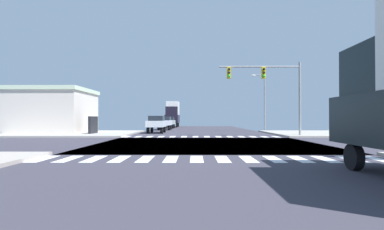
% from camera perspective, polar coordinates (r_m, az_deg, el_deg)
% --- Properties ---
extents(ground, '(90.00, 90.00, 0.05)m').
position_cam_1_polar(ground, '(19.14, 2.99, -5.48)').
color(ground, '#36333F').
extents(sidewalk_corner_ne, '(12.00, 12.00, 0.14)m').
position_cam_1_polar(sidewalk_corner_ne, '(34.03, 24.50, -3.17)').
color(sidewalk_corner_ne, '#A09B91').
rests_on(sidewalk_corner_ne, ground).
extents(sidewalk_corner_nw, '(12.00, 12.00, 0.14)m').
position_cam_1_polar(sidewalk_corner_nw, '(33.39, -20.93, -3.23)').
color(sidewalk_corner_nw, '#A39F97').
rests_on(sidewalk_corner_nw, ground).
extents(crosswalk_near, '(13.50, 2.00, 0.01)m').
position_cam_1_polar(crosswalk_near, '(11.88, 3.33, -8.28)').
color(crosswalk_near, silver).
rests_on(crosswalk_near, ground).
extents(crosswalk_far, '(13.50, 2.00, 0.01)m').
position_cam_1_polar(crosswalk_far, '(26.41, 1.74, -4.10)').
color(crosswalk_far, silver).
rests_on(crosswalk_far, ground).
extents(traffic_signal_mast, '(7.19, 0.55, 6.55)m').
position_cam_1_polar(traffic_signal_mast, '(27.54, 14.19, 6.19)').
color(traffic_signal_mast, gray).
rests_on(traffic_signal_mast, ground).
extents(street_lamp, '(1.78, 0.32, 7.06)m').
position_cam_1_polar(street_lamp, '(38.28, 13.14, 3.39)').
color(street_lamp, gray).
rests_on(street_lamp, ground).
extents(bank_building, '(12.09, 7.53, 4.75)m').
position_cam_1_polar(bank_building, '(36.06, -26.85, 0.67)').
color(bank_building, beige).
rests_on(bank_building, ground).
extents(sedan_crossing_3, '(1.80, 4.30, 1.88)m').
position_cam_1_polar(sedan_crossing_3, '(42.57, -5.15, -1.31)').
color(sedan_crossing_3, black).
rests_on(sedan_crossing_3, ground).
extents(sedan_queued_4, '(1.80, 4.30, 1.88)m').
position_cam_1_polar(sedan_queued_4, '(49.68, -4.34, -1.22)').
color(sedan_queued_4, black).
rests_on(sedan_queued_4, ground).
extents(sedan_leading_5, '(1.80, 4.30, 1.88)m').
position_cam_1_polar(sedan_leading_5, '(33.40, -6.70, -1.48)').
color(sedan_leading_5, black).
rests_on(sedan_leading_5, ground).
extents(box_truck_middle_2, '(2.40, 7.20, 4.85)m').
position_cam_1_polar(box_truck_middle_2, '(57.57, -3.68, 0.29)').
color(box_truck_middle_2, black).
rests_on(box_truck_middle_2, ground).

